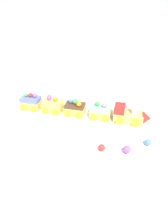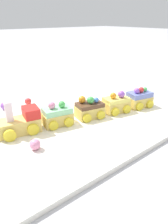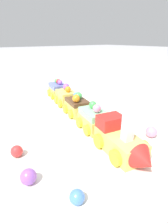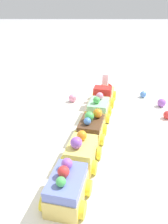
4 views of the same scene
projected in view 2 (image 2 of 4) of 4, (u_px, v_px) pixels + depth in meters
ground_plane at (79, 121)px, 0.64m from camera, size 10.00×10.00×0.00m
display_board at (79, 120)px, 0.64m from camera, size 0.60×0.45×0.01m
cake_train_locomotive at (15, 124)px, 0.54m from camera, size 0.14×0.08×0.09m
cake_car_mint at (57, 116)px, 0.59m from camera, size 0.09×0.08×0.07m
cake_car_chocolate at (90, 109)px, 0.63m from camera, size 0.09×0.08×0.06m
cake_car_lemon at (116, 104)px, 0.67m from camera, size 0.09×0.08×0.07m
cake_car_blueberry at (139, 99)px, 0.71m from camera, size 0.09×0.08×0.07m
gumball_red at (28, 101)px, 0.73m from camera, size 0.02×0.02×0.02m
gumball_purple at (5, 106)px, 0.69m from camera, size 0.02×0.02×0.02m
gumball_pink at (35, 144)px, 0.48m from camera, size 0.03×0.03×0.03m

